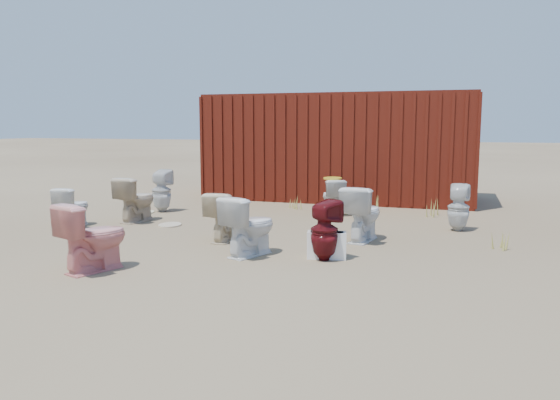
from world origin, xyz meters
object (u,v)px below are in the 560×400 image
(loose_tank, at_px, (327,245))
(toilet_front_e, at_px, (363,213))
(toilet_front_maroon, at_px, (324,230))
(toilet_back_e, at_px, (458,208))
(toilet_front_pink, at_px, (94,237))
(toilet_back_beige_left, at_px, (136,199))
(toilet_back_yellowlid, at_px, (332,197))
(toilet_front_a, at_px, (73,207))
(shipping_container, at_px, (340,147))
(toilet_back_a, at_px, (162,191))
(toilet_back_beige_right, at_px, (224,216))
(toilet_front_c, at_px, (249,226))

(loose_tank, bearing_deg, toilet_front_e, 66.52)
(toilet_front_maroon, distance_m, toilet_back_e, 3.04)
(toilet_front_pink, distance_m, toilet_front_e, 3.82)
(toilet_front_e, xyz_separation_m, loose_tank, (-0.26, -1.23, -0.24))
(toilet_front_maroon, distance_m, toilet_back_beige_left, 4.22)
(toilet_back_yellowlid, bearing_deg, toilet_front_maroon, 74.47)
(toilet_front_a, xyz_separation_m, toilet_back_e, (6.23, 1.60, 0.05))
(loose_tank, bearing_deg, shipping_container, 88.56)
(toilet_front_e, bearing_deg, toilet_front_a, 14.47)
(toilet_back_a, distance_m, toilet_back_beige_left, 1.11)
(toilet_back_e, bearing_deg, toilet_front_maroon, 64.00)
(toilet_back_beige_right, xyz_separation_m, loose_tank, (1.70, -0.60, -0.19))
(toilet_front_pink, distance_m, toilet_back_beige_left, 3.35)
(toilet_back_yellowlid, bearing_deg, toilet_back_beige_left, 3.54)
(toilet_front_maroon, xyz_separation_m, toilet_back_a, (-3.98, 2.83, 0.03))
(toilet_front_a, height_order, toilet_back_a, toilet_back_a)
(loose_tank, bearing_deg, toilet_back_beige_left, 145.69)
(toilet_front_e, relative_size, toilet_back_a, 0.99)
(shipping_container, distance_m, toilet_front_e, 4.90)
(toilet_front_maroon, bearing_deg, toilet_front_e, -70.53)
(toilet_back_beige_right, bearing_deg, toilet_back_beige_left, -25.48)
(toilet_back_a, bearing_deg, shipping_container, -135.08)
(toilet_front_a, bearing_deg, toilet_front_e, -178.32)
(toilet_back_a, relative_size, toilet_back_beige_right, 1.13)
(toilet_front_c, distance_m, loose_tank, 1.05)
(toilet_front_e, distance_m, toilet_back_e, 1.84)
(toilet_front_a, distance_m, toilet_back_e, 6.43)
(shipping_container, height_order, toilet_front_pink, shipping_container)
(toilet_back_e, bearing_deg, toilet_front_c, 51.15)
(toilet_front_a, xyz_separation_m, toilet_front_e, (4.87, 0.36, 0.08))
(toilet_front_c, bearing_deg, shipping_container, -68.19)
(toilet_front_c, relative_size, toilet_back_yellowlid, 1.16)
(toilet_front_pink, xyz_separation_m, toilet_back_beige_right, (0.78, 2.04, -0.04))
(toilet_front_a, height_order, toilet_back_yellowlid, toilet_back_yellowlid)
(toilet_front_c, xyz_separation_m, loose_tank, (1.01, 0.15, -0.22))
(toilet_front_pink, bearing_deg, toilet_back_beige_right, -90.75)
(toilet_front_maroon, bearing_deg, shipping_container, -49.36)
(toilet_back_beige_right, bearing_deg, toilet_back_yellowlid, -109.78)
(toilet_back_beige_right, relative_size, loose_tank, 1.48)
(toilet_back_e, xyz_separation_m, loose_tank, (-1.61, -2.47, -0.21))
(toilet_front_a, distance_m, toilet_front_e, 4.89)
(toilet_front_maroon, relative_size, toilet_back_e, 1.01)
(toilet_back_a, distance_m, toilet_back_yellowlid, 3.38)
(shipping_container, xyz_separation_m, toilet_back_beige_left, (-2.81, -4.27, -0.80))
(toilet_front_c, bearing_deg, toilet_back_a, -22.58)
(toilet_front_pink, bearing_deg, toilet_front_maroon, -131.47)
(shipping_container, xyz_separation_m, toilet_back_beige_right, (-0.65, -5.28, -0.83))
(shipping_container, bearing_deg, toilet_front_pink, -101.04)
(toilet_front_a, xyz_separation_m, toilet_front_c, (3.61, -1.02, 0.06))
(loose_tank, bearing_deg, toilet_back_yellowlid, 89.77)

